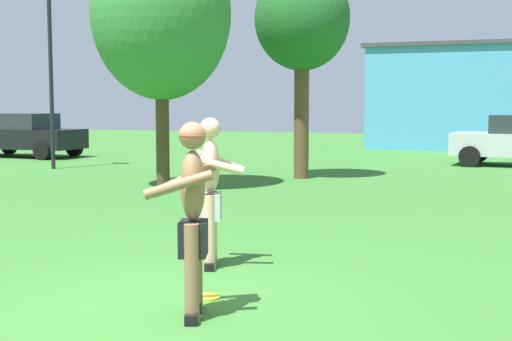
# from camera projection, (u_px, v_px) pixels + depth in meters

# --- Properties ---
(ground_plane) EXTENTS (80.00, 80.00, 0.00)m
(ground_plane) POSITION_uv_depth(u_px,v_px,m) (165.00, 311.00, 6.39)
(ground_plane) COLOR #38752D
(player_with_cap) EXTENTS (0.71, 0.74, 1.76)m
(player_with_cap) POSITION_uv_depth(u_px,v_px,m) (192.00, 210.00, 6.13)
(player_with_cap) COLOR black
(player_with_cap) RESTS_ON ground_plane
(player_in_gray) EXTENTS (0.74, 0.71, 1.75)m
(player_in_gray) POSITION_uv_depth(u_px,v_px,m) (211.00, 188.00, 8.07)
(player_in_gray) COLOR black
(player_in_gray) RESTS_ON ground_plane
(frisbee) EXTENTS (0.26, 0.26, 0.03)m
(frisbee) POSITION_uv_depth(u_px,v_px,m) (207.00, 297.00, 6.81)
(frisbee) COLOR yellow
(frisbee) RESTS_ON ground_plane
(car_black_mid_lot) EXTENTS (4.36, 2.15, 1.58)m
(car_black_mid_lot) POSITION_uv_depth(u_px,v_px,m) (23.00, 134.00, 25.20)
(car_black_mid_lot) COLOR black
(car_black_mid_lot) RESTS_ON ground_plane
(lamp_post) EXTENTS (0.60, 0.24, 5.61)m
(lamp_post) POSITION_uv_depth(u_px,v_px,m) (50.00, 51.00, 20.26)
(lamp_post) COLOR black
(lamp_post) RESTS_ON ground_plane
(outbuilding_behind_lot) EXTENTS (9.52, 6.62, 4.45)m
(outbuilding_behind_lot) POSITION_uv_depth(u_px,v_px,m) (481.00, 97.00, 30.68)
(outbuilding_behind_lot) COLOR #4C9ED1
(outbuilding_behind_lot) RESTS_ON ground_plane
(tree_right_field) EXTENTS (3.12, 3.12, 5.86)m
(tree_right_field) POSITION_uv_depth(u_px,v_px,m) (161.00, 14.00, 15.45)
(tree_right_field) COLOR #4C3823
(tree_right_field) RESTS_ON ground_plane
(tree_behind_players) EXTENTS (2.42, 2.42, 5.39)m
(tree_behind_players) POSITION_uv_depth(u_px,v_px,m) (302.00, 21.00, 17.55)
(tree_behind_players) COLOR brown
(tree_behind_players) RESTS_ON ground_plane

